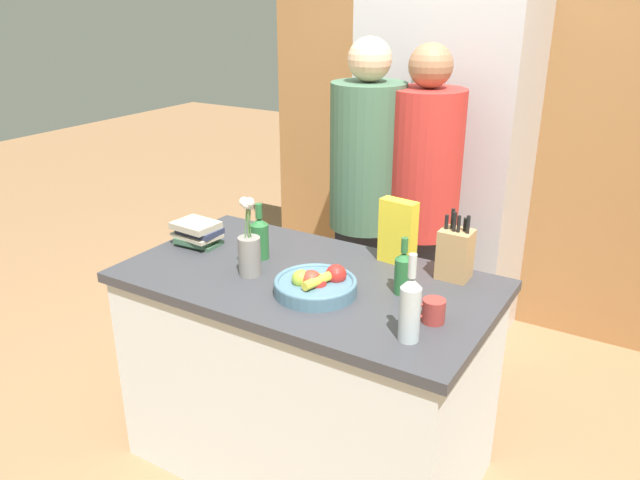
{
  "coord_description": "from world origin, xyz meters",
  "views": [
    {
      "loc": [
        1.19,
        -1.86,
        1.92
      ],
      "look_at": [
        0.0,
        0.1,
        1.01
      ],
      "focal_mm": 35.0,
      "sensor_mm": 36.0,
      "label": 1
    }
  ],
  "objects_px": {
    "refrigerator": "(443,176)",
    "bottle_oil": "(403,272)",
    "coffee_mug": "(433,311)",
    "knife_block": "(455,253)",
    "person_in_blue": "(422,205)",
    "bottle_vinegar": "(260,237)",
    "fruit_bowl": "(316,284)",
    "book_stack": "(197,233)",
    "cereal_box": "(398,232)",
    "person_at_sink": "(366,199)",
    "flower_vase": "(249,249)",
    "bottle_wine": "(410,307)"
  },
  "relations": [
    {
      "from": "coffee_mug",
      "to": "bottle_oil",
      "type": "xyz_separation_m",
      "value": [
        -0.18,
        0.15,
        0.05
      ]
    },
    {
      "from": "knife_block",
      "to": "person_in_blue",
      "type": "relative_size",
      "value": 0.16
    },
    {
      "from": "refrigerator",
      "to": "person_in_blue",
      "type": "height_order",
      "value": "refrigerator"
    },
    {
      "from": "bottle_oil",
      "to": "bottle_vinegar",
      "type": "xyz_separation_m",
      "value": [
        -0.64,
        -0.01,
        0.01
      ]
    },
    {
      "from": "fruit_bowl",
      "to": "cereal_box",
      "type": "bearing_deg",
      "value": 72.28
    },
    {
      "from": "book_stack",
      "to": "bottle_oil",
      "type": "relative_size",
      "value": 0.97
    },
    {
      "from": "bottle_oil",
      "to": "person_in_blue",
      "type": "height_order",
      "value": "person_in_blue"
    },
    {
      "from": "flower_vase",
      "to": "book_stack",
      "type": "xyz_separation_m",
      "value": [
        -0.38,
        0.13,
        -0.05
      ]
    },
    {
      "from": "refrigerator",
      "to": "bottle_oil",
      "type": "height_order",
      "value": "refrigerator"
    },
    {
      "from": "coffee_mug",
      "to": "book_stack",
      "type": "height_order",
      "value": "book_stack"
    },
    {
      "from": "bottle_wine",
      "to": "person_at_sink",
      "type": "xyz_separation_m",
      "value": [
        -0.66,
        0.98,
        -0.03
      ]
    },
    {
      "from": "refrigerator",
      "to": "knife_block",
      "type": "height_order",
      "value": "refrigerator"
    },
    {
      "from": "flower_vase",
      "to": "bottle_oil",
      "type": "distance_m",
      "value": 0.6
    },
    {
      "from": "knife_block",
      "to": "cereal_box",
      "type": "relative_size",
      "value": 1.03
    },
    {
      "from": "knife_block",
      "to": "bottle_vinegar",
      "type": "height_order",
      "value": "knife_block"
    },
    {
      "from": "bottle_oil",
      "to": "fruit_bowl",
      "type": "bearing_deg",
      "value": -147.74
    },
    {
      "from": "coffee_mug",
      "to": "bottle_oil",
      "type": "relative_size",
      "value": 0.47
    },
    {
      "from": "bottle_oil",
      "to": "person_in_blue",
      "type": "relative_size",
      "value": 0.13
    },
    {
      "from": "bottle_oil",
      "to": "bottle_wine",
      "type": "distance_m",
      "value": 0.34
    },
    {
      "from": "bottle_vinegar",
      "to": "bottle_wine",
      "type": "height_order",
      "value": "bottle_wine"
    },
    {
      "from": "refrigerator",
      "to": "bottle_vinegar",
      "type": "bearing_deg",
      "value": -101.27
    },
    {
      "from": "knife_block",
      "to": "person_in_blue",
      "type": "distance_m",
      "value": 0.65
    },
    {
      "from": "person_in_blue",
      "to": "bottle_wine",
      "type": "bearing_deg",
      "value": -96.2
    },
    {
      "from": "person_at_sink",
      "to": "bottle_oil",
      "type": "bearing_deg",
      "value": -74.63
    },
    {
      "from": "refrigerator",
      "to": "bottle_oil",
      "type": "relative_size",
      "value": 8.64
    },
    {
      "from": "bottle_wine",
      "to": "refrigerator",
      "type": "bearing_deg",
      "value": 107.52
    },
    {
      "from": "knife_block",
      "to": "bottle_oil",
      "type": "height_order",
      "value": "knife_block"
    },
    {
      "from": "refrigerator",
      "to": "bottle_oil",
      "type": "distance_m",
      "value": 1.42
    },
    {
      "from": "bottle_oil",
      "to": "bottle_vinegar",
      "type": "distance_m",
      "value": 0.64
    },
    {
      "from": "bottle_vinegar",
      "to": "person_at_sink",
      "type": "xyz_separation_m",
      "value": [
        0.14,
        0.69,
        -0.0
      ]
    },
    {
      "from": "book_stack",
      "to": "person_at_sink",
      "type": "distance_m",
      "value": 0.85
    },
    {
      "from": "flower_vase",
      "to": "coffee_mug",
      "type": "height_order",
      "value": "flower_vase"
    },
    {
      "from": "person_in_blue",
      "to": "knife_block",
      "type": "bearing_deg",
      "value": -83.16
    },
    {
      "from": "book_stack",
      "to": "bottle_vinegar",
      "type": "distance_m",
      "value": 0.32
    },
    {
      "from": "refrigerator",
      "to": "fruit_bowl",
      "type": "height_order",
      "value": "refrigerator"
    },
    {
      "from": "cereal_box",
      "to": "coffee_mug",
      "type": "relative_size",
      "value": 2.59
    },
    {
      "from": "flower_vase",
      "to": "bottle_oil",
      "type": "relative_size",
      "value": 1.46
    },
    {
      "from": "person_at_sink",
      "to": "person_in_blue",
      "type": "xyz_separation_m",
      "value": [
        0.26,
        0.08,
        -0.01
      ]
    },
    {
      "from": "knife_block",
      "to": "book_stack",
      "type": "relative_size",
      "value": 1.3
    },
    {
      "from": "bottle_oil",
      "to": "refrigerator",
      "type": "bearing_deg",
      "value": 105.14
    },
    {
      "from": "knife_block",
      "to": "bottle_oil",
      "type": "xyz_separation_m",
      "value": [
        -0.11,
        -0.23,
        -0.02
      ]
    },
    {
      "from": "refrigerator",
      "to": "coffee_mug",
      "type": "bearing_deg",
      "value": -70.17
    },
    {
      "from": "fruit_bowl",
      "to": "bottle_oil",
      "type": "height_order",
      "value": "bottle_oil"
    },
    {
      "from": "person_at_sink",
      "to": "person_in_blue",
      "type": "distance_m",
      "value": 0.27
    },
    {
      "from": "knife_block",
      "to": "book_stack",
      "type": "height_order",
      "value": "knife_block"
    },
    {
      "from": "refrigerator",
      "to": "knife_block",
      "type": "xyz_separation_m",
      "value": [
        0.49,
        -1.14,
        0.04
      ]
    },
    {
      "from": "fruit_bowl",
      "to": "knife_block",
      "type": "distance_m",
      "value": 0.55
    },
    {
      "from": "refrigerator",
      "to": "flower_vase",
      "type": "height_order",
      "value": "refrigerator"
    },
    {
      "from": "bottle_wine",
      "to": "person_at_sink",
      "type": "relative_size",
      "value": 0.17
    },
    {
      "from": "refrigerator",
      "to": "knife_block",
      "type": "bearing_deg",
      "value": -67.01
    }
  ]
}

